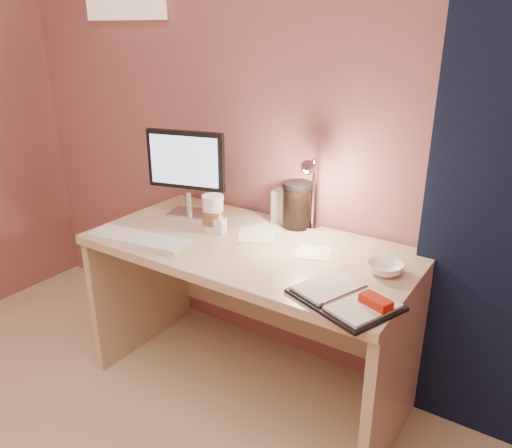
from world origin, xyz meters
The scene contains 13 objects.
desk centered at (0.00, 1.45, 0.50)m, with size 1.40×0.70×0.73m.
monitor centered at (-0.45, 1.51, 0.98)m, with size 0.38×0.18×0.41m.
keyboard centered at (-0.42, 1.14, 0.74)m, with size 0.46×0.14×0.02m, color white.
planner centered at (0.54, 1.16, 0.74)m, with size 0.40×0.35×0.05m.
paper_a centered at (0.27, 1.45, 0.73)m, with size 0.14×0.14×0.00m, color silver.
paper_b centered at (-0.05, 1.54, 0.73)m, with size 0.13×0.13×0.00m, color silver.
paper_c centered at (-0.03, 1.46, 0.73)m, with size 0.16×0.16×0.00m, color silver.
coffee_cup centered at (-0.23, 1.42, 0.81)m, with size 0.10×0.10×0.16m.
bowl centered at (0.57, 1.43, 0.75)m, with size 0.14×0.14×0.04m, color white.
lotion_bottle centered at (-0.18, 1.41, 0.78)m, with size 0.05×0.05×0.10m, color white.
dark_jar centered at (0.07, 1.66, 0.82)m, with size 0.13×0.13×0.19m, color black.
product_box centered at (-0.02, 1.69, 0.81)m, with size 0.10×0.08×0.15m, color #B4B4B0.
desk_lamp centered at (0.12, 1.59, 0.95)m, with size 0.11×0.22×0.35m.
Camera 1 is at (1.09, -0.23, 1.58)m, focal length 35.00 mm.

